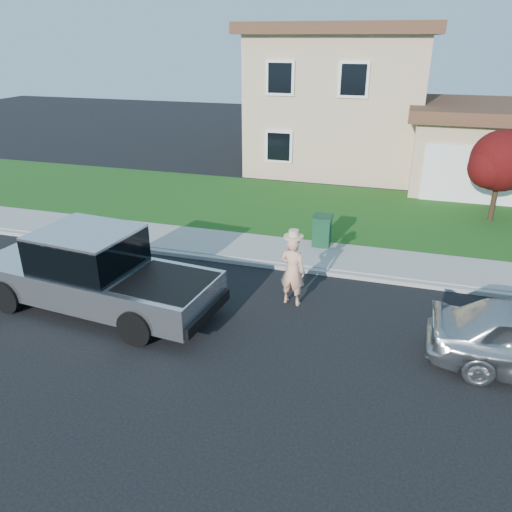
{
  "coord_description": "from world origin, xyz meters",
  "views": [
    {
      "loc": [
        3.48,
        -10.01,
        6.25
      ],
      "look_at": [
        0.16,
        0.97,
        1.2
      ],
      "focal_mm": 35.0,
      "sensor_mm": 36.0,
      "label": 1
    }
  ],
  "objects_px": {
    "pickup_truck": "(95,273)",
    "ornamental_tree": "(502,164)",
    "woman": "(293,270)",
    "trash_bin": "(322,230)"
  },
  "relations": [
    {
      "from": "ornamental_tree",
      "to": "trash_bin",
      "type": "distance_m",
      "value": 7.15
    },
    {
      "from": "pickup_truck",
      "to": "ornamental_tree",
      "type": "bearing_deg",
      "value": 49.01
    },
    {
      "from": "pickup_truck",
      "to": "ornamental_tree",
      "type": "xyz_separation_m",
      "value": [
        10.21,
        9.63,
        1.23
      ]
    },
    {
      "from": "pickup_truck",
      "to": "woman",
      "type": "distance_m",
      "value": 4.86
    },
    {
      "from": "pickup_truck",
      "to": "ornamental_tree",
      "type": "distance_m",
      "value": 14.09
    },
    {
      "from": "ornamental_tree",
      "to": "trash_bin",
      "type": "height_order",
      "value": "ornamental_tree"
    },
    {
      "from": "ornamental_tree",
      "to": "trash_bin",
      "type": "xyz_separation_m",
      "value": [
        -5.53,
        -4.26,
        -1.55
      ]
    },
    {
      "from": "pickup_truck",
      "to": "ornamental_tree",
      "type": "relative_size",
      "value": 1.97
    },
    {
      "from": "ornamental_tree",
      "to": "trash_bin",
      "type": "bearing_deg",
      "value": -142.37
    },
    {
      "from": "trash_bin",
      "to": "pickup_truck",
      "type": "bearing_deg",
      "value": -132.97
    }
  ]
}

